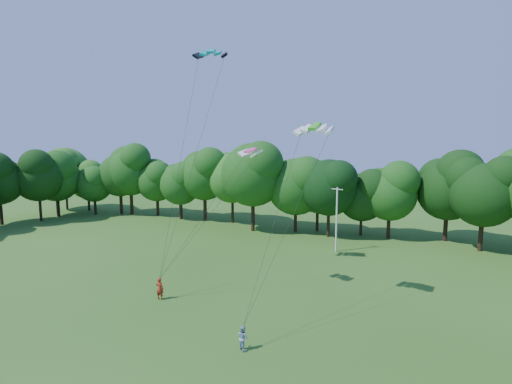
% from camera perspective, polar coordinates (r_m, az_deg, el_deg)
% --- Properties ---
extents(ground, '(160.00, 160.00, 0.00)m').
position_cam_1_polar(ground, '(26.82, -17.36, -21.48)').
color(ground, '#2B5B18').
rests_on(ground, ground).
extents(utility_pole, '(1.43, 0.58, 7.45)m').
position_cam_1_polar(utility_pole, '(46.62, 11.43, -3.77)').
color(utility_pole, silver).
rests_on(utility_pole, ground).
extents(kite_flyer_left, '(0.69, 0.49, 1.81)m').
position_cam_1_polar(kite_flyer_left, '(34.02, -13.58, -13.26)').
color(kite_flyer_left, '#A32915').
rests_on(kite_flyer_left, ground).
extents(kite_flyer_right, '(0.94, 0.89, 1.54)m').
position_cam_1_polar(kite_flyer_right, '(26.09, -1.87, -20.07)').
color(kite_flyer_right, '#91ABCA').
rests_on(kite_flyer_right, ground).
extents(kite_teal, '(3.31, 2.14, 0.68)m').
position_cam_1_polar(kite_teal, '(38.81, -6.41, 19.36)').
color(kite_teal, '#05A6A6').
rests_on(kite_teal, ground).
extents(kite_green, '(3.03, 1.67, 0.65)m').
position_cam_1_polar(kite_green, '(30.23, 8.39, 9.28)').
color(kite_green, green).
rests_on(kite_green, ground).
extents(kite_pink, '(2.27, 1.64, 0.43)m').
position_cam_1_polar(kite_pink, '(32.75, -0.78, 5.97)').
color(kite_pink, '#F34397').
rests_on(kite_pink, ground).
extents(tree_back_west, '(7.92, 7.92, 11.52)m').
position_cam_1_polar(tree_back_west, '(72.40, -18.88, 2.63)').
color(tree_back_west, '#362915').
rests_on(tree_back_west, ground).
extents(tree_back_center, '(8.18, 8.18, 11.90)m').
position_cam_1_polar(tree_back_center, '(53.09, 10.43, 1.53)').
color(tree_back_center, black).
rests_on(tree_back_center, ground).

